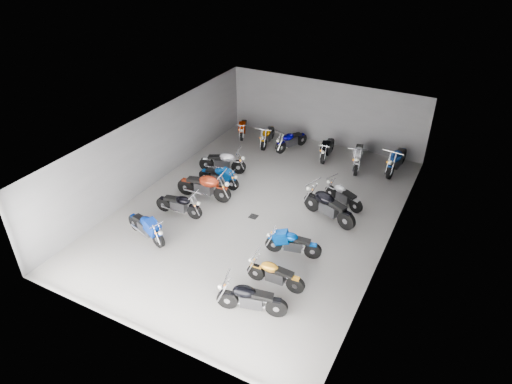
# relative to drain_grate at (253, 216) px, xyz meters

# --- Properties ---
(ground) EXTENTS (14.00, 14.00, 0.00)m
(ground) POSITION_rel_drain_grate_xyz_m (0.00, 0.50, -0.01)
(ground) COLOR gray
(ground) RESTS_ON ground
(wall_back) EXTENTS (10.00, 0.10, 3.20)m
(wall_back) POSITION_rel_drain_grate_xyz_m (0.00, 7.50, 1.59)
(wall_back) COLOR slate
(wall_back) RESTS_ON ground
(wall_left) EXTENTS (0.10, 14.00, 3.20)m
(wall_left) POSITION_rel_drain_grate_xyz_m (-5.00, 0.50, 1.59)
(wall_left) COLOR slate
(wall_left) RESTS_ON ground
(wall_right) EXTENTS (0.10, 14.00, 3.20)m
(wall_right) POSITION_rel_drain_grate_xyz_m (5.00, 0.50, 1.59)
(wall_right) COLOR slate
(wall_right) RESTS_ON ground
(ceiling) EXTENTS (10.00, 14.00, 0.04)m
(ceiling) POSITION_rel_drain_grate_xyz_m (0.00, 0.50, 3.21)
(ceiling) COLOR black
(ceiling) RESTS_ON wall_back
(drain_grate) EXTENTS (0.32, 0.32, 0.01)m
(drain_grate) POSITION_rel_drain_grate_xyz_m (0.00, 0.00, 0.00)
(drain_grate) COLOR black
(drain_grate) RESTS_ON ground
(motorcycle_left_b) EXTENTS (2.02, 0.72, 0.91)m
(motorcycle_left_b) POSITION_rel_drain_grate_xyz_m (-2.76, -2.97, 0.49)
(motorcycle_left_b) COLOR black
(motorcycle_left_b) RESTS_ON ground
(motorcycle_left_c) EXTENTS (1.99, 0.43, 0.88)m
(motorcycle_left_c) POSITION_rel_drain_grate_xyz_m (-2.60, -1.21, 0.47)
(motorcycle_left_c) COLOR black
(motorcycle_left_c) RESTS_ON ground
(motorcycle_left_d) EXTENTS (2.37, 0.54, 1.04)m
(motorcycle_left_d) POSITION_rel_drain_grate_xyz_m (-2.39, 0.25, 0.56)
(motorcycle_left_d) COLOR black
(motorcycle_left_d) RESTS_ON ground
(motorcycle_left_e) EXTENTS (1.96, 0.38, 0.86)m
(motorcycle_left_e) POSITION_rel_drain_grate_xyz_m (-2.38, 1.36, 0.46)
(motorcycle_left_e) COLOR black
(motorcycle_left_e) RESTS_ON ground
(motorcycle_left_f) EXTENTS (2.10, 0.74, 0.94)m
(motorcycle_left_f) POSITION_rel_drain_grate_xyz_m (-2.87, 2.49, 0.51)
(motorcycle_left_f) COLOR black
(motorcycle_left_f) RESTS_ON ground
(motorcycle_right_a) EXTENTS (2.09, 0.70, 0.94)m
(motorcycle_right_a) POSITION_rel_drain_grate_xyz_m (2.23, -4.35, 0.50)
(motorcycle_right_a) COLOR black
(motorcycle_right_a) RESTS_ON ground
(motorcycle_right_b) EXTENTS (1.94, 0.39, 0.85)m
(motorcycle_right_b) POSITION_rel_drain_grate_xyz_m (2.37, -3.04, 0.46)
(motorcycle_right_b) COLOR black
(motorcycle_right_b) RESTS_ON ground
(motorcycle_right_c) EXTENTS (1.94, 0.57, 0.86)m
(motorcycle_right_c) POSITION_rel_drain_grate_xyz_m (2.24, -1.38, 0.46)
(motorcycle_right_c) COLOR black
(motorcycle_right_c) RESTS_ON ground
(motorcycle_right_e) EXTENTS (2.32, 0.94, 1.05)m
(motorcycle_right_e) POSITION_rel_drain_grate_xyz_m (2.58, 1.19, 0.57)
(motorcycle_right_e) COLOR black
(motorcycle_right_e) RESTS_ON ground
(motorcycle_right_f) EXTENTS (1.79, 0.83, 0.83)m
(motorcycle_right_f) POSITION_rel_drain_grate_xyz_m (2.77, 2.40, 0.45)
(motorcycle_right_f) COLOR black
(motorcycle_right_f) RESTS_ON ground
(motorcycle_back_a) EXTENTS (0.81, 1.75, 0.81)m
(motorcycle_back_a) POSITION_rel_drain_grate_xyz_m (-3.98, 6.34, 0.44)
(motorcycle_back_a) COLOR black
(motorcycle_back_a) RESTS_ON ground
(motorcycle_back_b) EXTENTS (0.54, 2.02, 0.89)m
(motorcycle_back_b) POSITION_rel_drain_grate_xyz_m (-2.37, 5.97, 0.48)
(motorcycle_back_b) COLOR black
(motorcycle_back_b) RESTS_ON ground
(motorcycle_back_c) EXTENTS (0.90, 1.92, 0.89)m
(motorcycle_back_c) POSITION_rel_drain_grate_xyz_m (-1.11, 6.02, 0.48)
(motorcycle_back_c) COLOR black
(motorcycle_back_c) RESTS_ON ground
(motorcycle_back_d) EXTENTS (0.44, 2.04, 0.90)m
(motorcycle_back_d) POSITION_rel_drain_grate_xyz_m (0.78, 6.03, 0.48)
(motorcycle_back_d) COLOR black
(motorcycle_back_d) RESTS_ON ground
(motorcycle_back_e) EXTENTS (0.68, 2.33, 1.03)m
(motorcycle_back_e) POSITION_rel_drain_grate_xyz_m (2.35, 5.77, 0.56)
(motorcycle_back_e) COLOR black
(motorcycle_back_e) RESTS_ON ground
(motorcycle_back_f) EXTENTS (0.53, 2.40, 1.05)m
(motorcycle_back_f) POSITION_rel_drain_grate_xyz_m (4.00, 6.19, 0.57)
(motorcycle_back_f) COLOR black
(motorcycle_back_f) RESTS_ON ground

